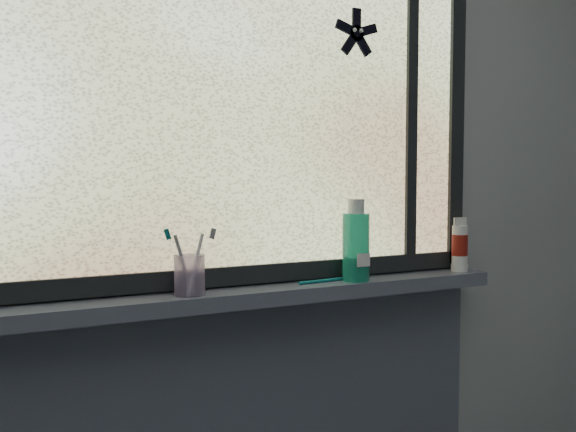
# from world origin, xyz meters

# --- Properties ---
(wall_back) EXTENTS (3.00, 0.01, 2.50)m
(wall_back) POSITION_xyz_m (0.00, 1.30, 1.25)
(wall_back) COLOR #9EA3A8
(wall_back) RESTS_ON ground
(windowsill) EXTENTS (1.62, 0.14, 0.04)m
(windowsill) POSITION_xyz_m (0.00, 1.23, 1.00)
(windowsill) COLOR #4C5265
(windowsill) RESTS_ON wall_back
(window_pane) EXTENTS (1.50, 0.01, 1.00)m
(window_pane) POSITION_xyz_m (0.00, 1.28, 1.53)
(window_pane) COLOR silver
(window_pane) RESTS_ON wall_back
(frame_bottom) EXTENTS (1.60, 0.03, 0.05)m
(frame_bottom) POSITION_xyz_m (0.00, 1.28, 1.05)
(frame_bottom) COLOR black
(frame_bottom) RESTS_ON windowsill
(frame_right) EXTENTS (0.05, 0.03, 1.10)m
(frame_right) POSITION_xyz_m (0.78, 1.28, 1.53)
(frame_right) COLOR black
(frame_right) RESTS_ON wall_back
(frame_mullion) EXTENTS (0.03, 0.03, 1.00)m
(frame_mullion) POSITION_xyz_m (0.60, 1.28, 1.53)
(frame_mullion) COLOR black
(frame_mullion) RESTS_ON wall_back
(starfish_sticker) EXTENTS (0.15, 0.02, 0.15)m
(starfish_sticker) POSITION_xyz_m (0.40, 1.27, 1.72)
(starfish_sticker) COLOR black
(starfish_sticker) RESTS_ON window_pane
(toothbrush_cup) EXTENTS (0.09, 0.09, 0.10)m
(toothbrush_cup) POSITION_xyz_m (-0.12, 1.22, 1.07)
(toothbrush_cup) COLOR #BDA3D8
(toothbrush_cup) RESTS_ON windowsill
(toothbrush_lying) EXTENTS (0.20, 0.04, 0.01)m
(toothbrush_lying) POSITION_xyz_m (0.27, 1.23, 1.03)
(toothbrush_lying) COLOR #0D6F76
(toothbrush_lying) RESTS_ON windowsill
(mouthwash_bottle) EXTENTS (0.10, 0.10, 0.19)m
(mouthwash_bottle) POSITION_xyz_m (0.36, 1.21, 1.13)
(mouthwash_bottle) COLOR #21AC8A
(mouthwash_bottle) RESTS_ON windowsill
(cream_tube) EXTENTS (0.05, 0.05, 0.12)m
(cream_tube) POSITION_xyz_m (0.75, 1.21, 1.11)
(cream_tube) COLOR silver
(cream_tube) RESTS_ON windowsill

